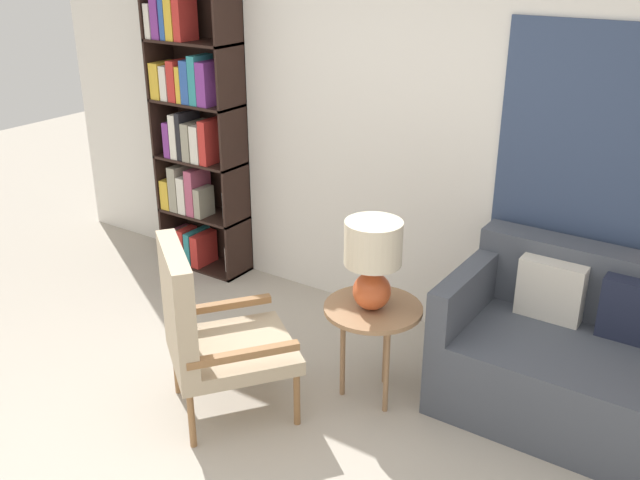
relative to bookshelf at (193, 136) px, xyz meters
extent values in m
cube|color=white|center=(1.75, 0.19, 0.29)|extent=(6.40, 0.06, 2.70)
cube|color=#334260|center=(2.75, 0.15, 0.32)|extent=(0.88, 0.02, 1.33)
cube|color=black|center=(-0.30, 0.01, 0.03)|extent=(0.02, 0.30, 2.19)
cube|color=black|center=(0.39, 0.01, 0.03)|extent=(0.02, 0.30, 2.19)
cube|color=black|center=(0.04, 0.01, -1.05)|extent=(0.71, 0.30, 0.02)
cube|color=black|center=(0.04, 0.16, 0.03)|extent=(0.71, 0.01, 2.19)
cube|color=black|center=(0.04, 0.01, -0.62)|extent=(0.71, 0.30, 0.02)
cube|color=#B24C6B|center=(-0.26, 0.00, -0.93)|extent=(0.04, 0.25, 0.23)
cube|color=#338C4C|center=(-0.19, -0.02, -0.92)|extent=(0.08, 0.21, 0.24)
cube|color=red|center=(-0.11, -0.04, -0.90)|extent=(0.07, 0.18, 0.28)
cube|color=teal|center=(-0.04, 0.00, -0.91)|extent=(0.06, 0.25, 0.27)
cube|color=red|center=(0.04, -0.01, -0.91)|extent=(0.07, 0.24, 0.26)
cylinder|color=beige|center=(0.31, 0.01, -0.95)|extent=(0.11, 0.11, 0.19)
cube|color=black|center=(0.04, 0.01, -0.18)|extent=(0.71, 0.30, 0.02)
cube|color=gold|center=(-0.24, -0.04, -0.49)|extent=(0.09, 0.18, 0.23)
cube|color=gray|center=(-0.15, -0.01, -0.43)|extent=(0.08, 0.25, 0.36)
cube|color=silver|center=(-0.06, -0.04, -0.46)|extent=(0.08, 0.17, 0.29)
cube|color=#B24C6B|center=(0.03, -0.02, -0.43)|extent=(0.08, 0.22, 0.36)
cube|color=gray|center=(0.11, -0.04, -0.49)|extent=(0.06, 0.17, 0.23)
cylinder|color=white|center=(0.31, 0.01, -0.50)|extent=(0.10, 0.10, 0.21)
cube|color=black|center=(0.04, 0.01, 0.25)|extent=(0.71, 0.30, 0.02)
cylinder|color=#194723|center=(-0.24, 0.01, -0.04)|extent=(0.06, 0.06, 0.26)
cube|color=#7A338C|center=(-0.17, -0.03, -0.04)|extent=(0.06, 0.19, 0.27)
cube|color=silver|center=(-0.09, -0.04, 0.00)|extent=(0.07, 0.18, 0.34)
cube|color=black|center=(-0.03, -0.01, 0.01)|extent=(0.04, 0.23, 0.36)
cube|color=gray|center=(0.03, -0.01, -0.03)|extent=(0.07, 0.25, 0.29)
cube|color=silver|center=(0.12, -0.02, -0.03)|extent=(0.08, 0.21, 0.28)
cube|color=red|center=(0.20, -0.02, -0.01)|extent=(0.07, 0.22, 0.33)
cube|color=black|center=(0.04, 0.01, 0.69)|extent=(0.71, 0.30, 0.02)
cube|color=gold|center=(-0.24, -0.01, 0.39)|extent=(0.09, 0.23, 0.26)
cube|color=silver|center=(-0.15, -0.03, 0.39)|extent=(0.07, 0.21, 0.25)
cube|color=red|center=(-0.07, -0.03, 0.41)|extent=(0.07, 0.19, 0.29)
cube|color=gold|center=(0.00, -0.04, 0.39)|extent=(0.04, 0.19, 0.26)
cube|color=#2D56A8|center=(0.07, -0.03, 0.42)|extent=(0.08, 0.20, 0.31)
cube|color=teal|center=(0.14, -0.03, 0.44)|extent=(0.07, 0.20, 0.35)
cube|color=#7A338C|center=(0.22, -0.02, 0.42)|extent=(0.09, 0.21, 0.31)
cylinder|color=beige|center=(0.32, 0.01, 0.35)|extent=(0.07, 0.07, 0.18)
cube|color=silver|center=(-0.26, -0.04, 0.82)|extent=(0.05, 0.18, 0.24)
cube|color=#7A338C|center=(-0.18, -0.01, 0.83)|extent=(0.07, 0.24, 0.27)
cube|color=#2D56A8|center=(-0.11, -0.04, 0.88)|extent=(0.05, 0.18, 0.36)
cube|color=gold|center=(-0.04, -0.03, 0.84)|extent=(0.07, 0.19, 0.29)
cube|color=red|center=(0.04, -0.04, 0.88)|extent=(0.07, 0.19, 0.36)
cylinder|color=olive|center=(1.83, -1.23, -0.90)|extent=(0.04, 0.04, 0.33)
cylinder|color=olive|center=(1.43, -0.93, -0.90)|extent=(0.04, 0.04, 0.33)
cylinder|color=olive|center=(1.49, -1.68, -0.90)|extent=(0.04, 0.04, 0.33)
cylinder|color=olive|center=(1.09, -1.38, -0.90)|extent=(0.04, 0.04, 0.33)
cube|color=tan|center=(1.46, -1.31, -0.70)|extent=(0.85, 0.86, 0.08)
cube|color=tan|center=(1.30, -1.52, -0.36)|extent=(0.53, 0.43, 0.60)
cube|color=olive|center=(1.68, -1.47, -0.56)|extent=(0.39, 0.49, 0.04)
cube|color=olive|center=(1.24, -1.14, -0.56)|extent=(0.39, 0.49, 0.04)
cube|color=#474C56|center=(3.24, -0.33, -0.84)|extent=(1.81, 0.89, 0.45)
cube|color=#474C56|center=(2.40, -0.33, -0.46)|extent=(0.12, 0.89, 0.29)
cube|color=beige|center=(2.79, -0.14, -0.44)|extent=(0.36, 0.12, 0.34)
cube|color=#1E2338|center=(3.24, -0.14, -0.44)|extent=(0.36, 0.12, 0.34)
cylinder|color=#99704C|center=(2.03, -0.78, -0.50)|extent=(0.54, 0.54, 0.02)
cylinder|color=#99704C|center=(2.03, -0.62, -0.79)|extent=(0.03, 0.03, 0.55)
cylinder|color=#99704C|center=(1.89, -0.86, -0.79)|extent=(0.03, 0.03, 0.55)
cylinder|color=#99704C|center=(2.17, -0.86, -0.79)|extent=(0.03, 0.03, 0.55)
ellipsoid|color=#C65128|center=(2.03, -0.80, -0.38)|extent=(0.21, 0.21, 0.21)
cylinder|color=tan|center=(2.03, -0.80, -0.25)|extent=(0.02, 0.02, 0.06)
cylinder|color=beige|center=(2.03, -0.80, -0.10)|extent=(0.31, 0.31, 0.24)
camera|label=1|loc=(3.71, -3.78, 1.37)|focal=40.00mm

